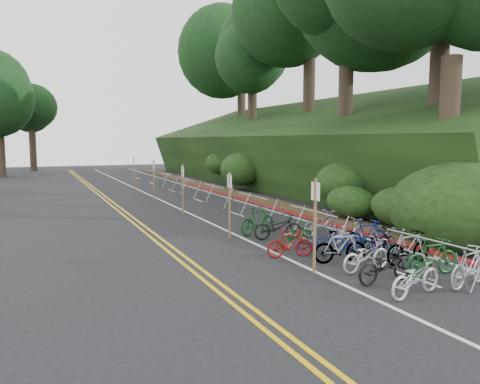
{
  "coord_description": "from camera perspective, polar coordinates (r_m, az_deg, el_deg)",
  "views": [
    {
      "loc": [
        -6.15,
        -11.16,
        3.69
      ],
      "look_at": [
        2.57,
        8.46,
        1.3
      ],
      "focal_mm": 35.0,
      "sensor_mm": 36.0,
      "label": 1
    }
  ],
  "objects": [
    {
      "name": "ground",
      "position": [
        13.26,
        4.78,
        -9.83
      ],
      "size": [
        120.0,
        120.0,
        0.0
      ],
      "primitive_type": "plane",
      "color": "black",
      "rests_on": "ground"
    },
    {
      "name": "road_markings",
      "position": [
        22.61,
        -6.2,
        -3.07
      ],
      "size": [
        7.47,
        80.0,
        0.01
      ],
      "color": "gold",
      "rests_on": "ground"
    },
    {
      "name": "red_curb",
      "position": [
        26.27,
        3.09,
        -1.62
      ],
      "size": [
        0.25,
        28.0,
        0.1
      ],
      "primitive_type": "cube",
      "color": "maroon",
      "rests_on": "ground"
    },
    {
      "name": "embankment",
      "position": [
        35.75,
        8.37,
        4.49
      ],
      "size": [
        14.3,
        48.14,
        9.11
      ],
      "color": "black",
      "rests_on": "ground"
    },
    {
      "name": "tree_cluster",
      "position": [
        37.76,
        1.68,
        19.22
      ],
      "size": [
        33.03,
        54.52,
        19.43
      ],
      "color": "#2D2319",
      "rests_on": "ground"
    },
    {
      "name": "bike_rack_front",
      "position": [
        13.54,
        21.77,
        -6.42
      ],
      "size": [
        1.1,
        3.02,
        1.08
      ],
      "color": "gray",
      "rests_on": "ground"
    },
    {
      "name": "bike_racks_rest",
      "position": [
        25.99,
        -3.21,
        0.08
      ],
      "size": [
        1.14,
        23.0,
        1.17
      ],
      "color": "gray",
      "rests_on": "ground"
    },
    {
      "name": "signpost_near",
      "position": [
        13.01,
        9.12,
        -3.37
      ],
      "size": [
        0.08,
        0.4,
        2.65
      ],
      "color": "brown",
      "rests_on": "ground"
    },
    {
      "name": "signposts_rest",
      "position": [
        26.14,
        -8.93,
        1.32
      ],
      "size": [
        0.08,
        18.4,
        2.5
      ],
      "color": "brown",
      "rests_on": "ground"
    },
    {
      "name": "bike_front",
      "position": [
        14.89,
        6.12,
        -6.24
      ],
      "size": [
        0.7,
        1.56,
        0.91
      ],
      "primitive_type": "imported",
      "rotation": [
        0.0,
        0.0,
        1.38
      ],
      "color": "maroon",
      "rests_on": "ground"
    },
    {
      "name": "bike_valet",
      "position": [
        15.24,
        13.37,
        -5.97
      ],
      "size": [
        3.39,
        10.0,
        1.1
      ],
      "color": "beige",
      "rests_on": "ground"
    }
  ]
}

